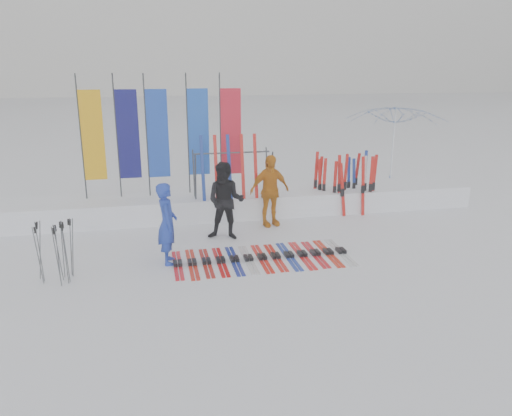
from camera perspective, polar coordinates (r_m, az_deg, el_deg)
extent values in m
plane|color=white|center=(9.67, 0.81, -8.36)|extent=(120.00, 120.00, 0.00)
cube|color=white|center=(13.83, -3.39, 0.53)|extent=(14.00, 1.60, 0.60)
imported|color=#1C36A8|center=(10.40, -10.12, -1.76)|extent=(0.41, 0.63, 1.72)
imported|color=black|center=(11.70, -3.49, 0.78)|extent=(1.07, 0.95, 1.84)
imported|color=orange|center=(12.68, 1.56, 2.00)|extent=(1.15, 0.68, 1.84)
imported|color=white|center=(16.89, 15.47, 6.71)|extent=(3.60, 3.64, 2.84)
cube|color=red|center=(10.49, -8.94, -6.33)|extent=(0.17, 1.57, 0.07)
cube|color=red|center=(10.51, -7.31, -6.23)|extent=(0.17, 1.69, 0.07)
cube|color=#AC1A0D|center=(10.53, -5.69, -6.12)|extent=(0.17, 1.61, 0.07)
cube|color=red|center=(10.57, -4.07, -6.01)|extent=(0.17, 1.65, 0.07)
cube|color=navy|center=(10.61, -2.47, -5.89)|extent=(0.17, 1.65, 0.07)
cube|color=#B9BBC1|center=(10.65, -0.88, -5.77)|extent=(0.17, 1.63, 0.07)
cube|color=red|center=(10.71, 0.69, -5.65)|extent=(0.17, 1.65, 0.07)
cube|color=red|center=(10.78, 2.24, -5.52)|extent=(0.17, 1.59, 0.07)
cube|color=#152E96|center=(10.85, 3.78, -5.40)|extent=(0.17, 1.66, 0.07)
cube|color=red|center=(10.93, 5.29, -5.27)|extent=(0.17, 1.67, 0.07)
cube|color=red|center=(11.02, 6.77, -5.14)|extent=(0.17, 1.60, 0.07)
cube|color=red|center=(11.11, 8.24, -5.00)|extent=(0.17, 1.65, 0.07)
cube|color=silver|center=(11.21, 9.67, -4.87)|extent=(0.17, 1.68, 0.07)
cylinder|color=#595B60|center=(10.34, -20.40, -4.21)|extent=(0.09, 0.08, 1.19)
cylinder|color=#595B60|center=(10.02, -20.99, -4.88)|extent=(0.04, 0.08, 1.20)
cylinder|color=#595B60|center=(10.00, -21.83, -5.16)|extent=(0.11, 0.14, 1.14)
cylinder|color=#595B60|center=(10.31, -20.21, -4.26)|extent=(0.11, 0.05, 1.18)
cylinder|color=#595B60|center=(10.15, -23.65, -5.01)|extent=(0.08, 0.11, 1.16)
cylinder|color=#595B60|center=(10.33, -21.22, -4.42)|extent=(0.05, 0.03, 1.15)
cylinder|color=#595B60|center=(10.29, -23.49, -4.63)|extent=(0.06, 0.02, 1.20)
cylinder|color=#595B60|center=(10.40, -23.45, -4.44)|extent=(0.14, 0.03, 1.18)
cylinder|color=#595B60|center=(10.17, -21.66, -4.78)|extent=(0.08, 0.08, 1.15)
cylinder|color=#595B60|center=(10.05, -20.91, -4.71)|extent=(0.05, 0.04, 1.23)
cylinder|color=#595B60|center=(10.17, -21.72, -4.83)|extent=(0.05, 0.15, 1.14)
cylinder|color=#383A3F|center=(13.59, -19.36, 7.56)|extent=(0.04, 0.04, 3.20)
cube|color=#E7A30C|center=(13.55, -18.16, 7.86)|extent=(0.55, 0.03, 2.30)
cylinder|color=#383A3F|center=(13.52, -15.61, 7.84)|extent=(0.04, 0.04, 3.20)
cube|color=#0C0D5A|center=(13.50, -14.39, 8.13)|extent=(0.55, 0.03, 2.30)
cylinder|color=#383A3F|center=(13.47, -12.38, 8.02)|extent=(0.04, 0.04, 3.20)
cube|color=#173FB2|center=(13.46, -11.15, 8.30)|extent=(0.55, 0.03, 2.30)
cylinder|color=#383A3F|center=(13.61, -7.80, 8.32)|extent=(0.04, 0.04, 3.20)
cube|color=blue|center=(13.62, -6.58, 8.59)|extent=(0.55, 0.03, 2.30)
cylinder|color=#383A3F|center=(13.61, -4.08, 8.43)|extent=(0.04, 0.04, 3.20)
cube|color=red|center=(13.65, -2.87, 8.68)|extent=(0.55, 0.03, 2.30)
cylinder|color=#383A3F|center=(12.88, -6.92, 3.52)|extent=(0.04, 0.30, 1.23)
cylinder|color=#383A3F|center=(13.37, -7.12, 3.97)|extent=(0.04, 0.30, 1.23)
cylinder|color=#383A3F|center=(13.20, 1.77, 3.93)|extent=(0.04, 0.30, 1.23)
cylinder|color=#383A3F|center=(13.68, 1.27, 4.36)|extent=(0.04, 0.30, 1.23)
cylinder|color=#383A3F|center=(13.14, -2.74, 6.33)|extent=(2.00, 0.04, 0.04)
cube|color=red|center=(13.91, 8.98, 2.34)|extent=(0.09, 0.04, 1.49)
cube|color=navy|center=(14.53, 10.54, 2.85)|extent=(0.09, 0.04, 1.49)
cube|color=red|center=(13.89, 9.50, 2.65)|extent=(0.09, 0.03, 1.65)
cube|color=navy|center=(14.75, 12.32, 3.27)|extent=(0.09, 0.04, 1.65)
cube|color=silver|center=(14.25, 12.33, 2.69)|extent=(0.09, 0.05, 1.59)
cube|color=red|center=(14.21, 10.11, 2.87)|extent=(0.09, 0.04, 1.63)
cube|color=red|center=(14.38, 7.29, 2.90)|extent=(0.09, 0.03, 1.51)
cube|color=red|center=(14.27, 13.28, 2.76)|extent=(0.09, 0.04, 1.64)
cube|color=red|center=(13.71, 9.86, 2.06)|extent=(0.09, 0.04, 1.47)
cube|color=red|center=(14.92, 11.35, 3.26)|extent=(0.09, 0.03, 1.54)
cube|color=red|center=(14.06, 7.78, 2.60)|extent=(0.09, 0.04, 1.52)
cube|color=red|center=(13.87, 12.13, 2.44)|extent=(0.09, 0.03, 1.63)
cube|color=navy|center=(14.48, 11.13, 2.71)|extent=(0.09, 0.04, 1.46)
cube|color=red|center=(14.27, 6.81, 3.11)|extent=(0.09, 0.03, 1.66)
cube|color=red|center=(14.15, 7.31, 2.62)|extent=(0.09, 0.05, 1.48)
cube|color=red|center=(14.13, 12.96, 2.60)|extent=(0.09, 0.04, 1.61)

